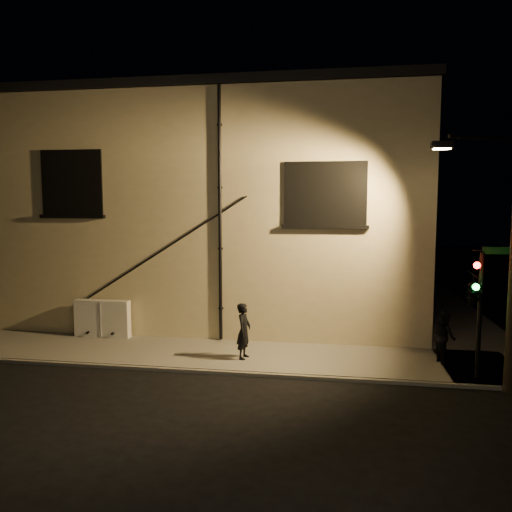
% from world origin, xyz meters
% --- Properties ---
extents(ground, '(90.00, 90.00, 0.00)m').
position_xyz_m(ground, '(0.00, 0.00, 0.00)').
color(ground, black).
extents(sidewalk, '(21.00, 16.00, 0.12)m').
position_xyz_m(sidewalk, '(1.22, 4.39, 0.06)').
color(sidewalk, slate).
rests_on(sidewalk, ground).
extents(building, '(16.20, 12.23, 8.80)m').
position_xyz_m(building, '(-3.00, 8.99, 4.40)').
color(building, beige).
rests_on(building, ground).
extents(utility_cabinet, '(1.93, 0.33, 1.27)m').
position_xyz_m(utility_cabinet, '(-5.91, 2.70, 0.76)').
color(utility_cabinet, white).
rests_on(utility_cabinet, sidewalk).
extents(pedestrian_a, '(0.48, 0.65, 1.65)m').
position_xyz_m(pedestrian_a, '(-0.68, 1.10, 0.94)').
color(pedestrian_a, black).
rests_on(pedestrian_a, sidewalk).
extents(pedestrian_b, '(0.74, 0.85, 1.50)m').
position_xyz_m(pedestrian_b, '(5.08, 1.66, 0.87)').
color(pedestrian_b, black).
rests_on(pedestrian_b, sidewalk).
extents(traffic_signal, '(1.21, 2.02, 3.45)m').
position_xyz_m(traffic_signal, '(5.47, 0.32, 2.44)').
color(traffic_signal, black).
rests_on(traffic_signal, sidewalk).
extents(streetlamp_pole, '(2.02, 1.38, 6.78)m').
position_xyz_m(streetlamp_pole, '(6.17, -0.09, 3.63)').
color(streetlamp_pole, black).
rests_on(streetlamp_pole, ground).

